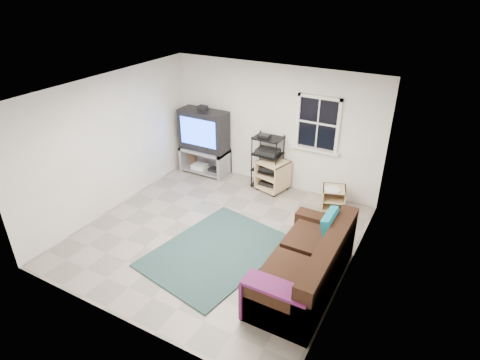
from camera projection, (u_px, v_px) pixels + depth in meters
The scene contains 8 objects.
room at pixel (317, 127), 7.85m from camera, with size 4.60×4.62×4.60m.
tv_unit at pixel (204, 137), 8.99m from camera, with size 1.09×0.55×1.61m.
av_rack at pixel (267, 165), 8.55m from camera, with size 0.59×0.43×1.18m.
side_table_left at pixel (274, 174), 8.53m from camera, with size 0.68×0.68×0.66m.
side_table_right at pixel (333, 196), 7.83m from camera, with size 0.54×0.54×0.50m.
sofa at pixel (306, 267), 5.86m from camera, with size 0.96×2.17×0.99m.
shag_rug at pixel (216, 251), 6.73m from camera, with size 1.67×2.29×0.03m, color black.
paper_bag at pixel (188, 156), 9.67m from camera, with size 0.30×0.19×0.43m, color #976843.
Camera 1 is at (3.20, -4.98, 4.20)m, focal length 30.00 mm.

